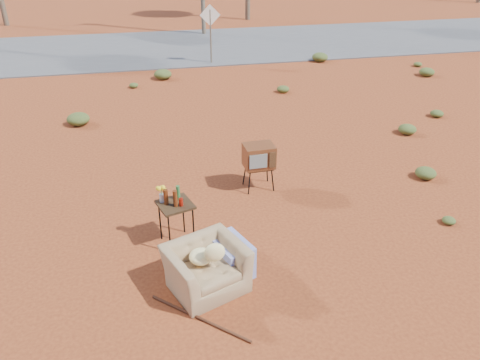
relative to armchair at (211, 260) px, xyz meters
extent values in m
plane|color=#95421D|center=(0.49, 0.55, -0.44)|extent=(140.00, 140.00, 0.00)
cube|color=#565659|center=(0.49, 15.55, -0.42)|extent=(140.00, 7.00, 0.04)
imported|color=#977752|center=(-0.08, -0.05, 0.03)|extent=(1.26, 1.05, 0.95)
ellipsoid|color=#F7E697|center=(-0.15, -0.02, 0.11)|extent=(0.34, 0.34, 0.20)
ellipsoid|color=#F7E697|center=(0.03, -0.20, 0.29)|extent=(0.30, 0.15, 0.30)
cube|color=navy|center=(0.35, 0.23, -0.17)|extent=(0.68, 0.82, 0.55)
cube|color=black|center=(1.40, 2.69, 0.04)|extent=(0.54, 0.42, 0.03)
cylinder|color=black|center=(1.16, 2.50, -0.20)|extent=(0.03, 0.03, 0.48)
cylinder|color=black|center=(1.65, 2.51, -0.20)|extent=(0.03, 0.03, 0.48)
cylinder|color=black|center=(1.15, 2.87, -0.20)|extent=(0.03, 0.03, 0.48)
cylinder|color=black|center=(1.63, 2.89, -0.20)|extent=(0.03, 0.03, 0.48)
cube|color=#622D18|center=(1.40, 2.69, 0.28)|extent=(0.61, 0.48, 0.46)
cube|color=slate|center=(1.33, 2.45, 0.28)|extent=(0.36, 0.03, 0.29)
cube|color=#472D19|center=(1.61, 2.46, 0.28)|extent=(0.14, 0.03, 0.33)
cube|color=#322012|center=(-0.40, 1.17, 0.30)|extent=(0.67, 0.67, 0.04)
cylinder|color=black|center=(-0.54, 0.90, -0.07)|extent=(0.03, 0.03, 0.74)
cylinder|color=black|center=(-0.13, 1.03, -0.07)|extent=(0.03, 0.03, 0.74)
cylinder|color=black|center=(-0.66, 1.31, -0.07)|extent=(0.03, 0.03, 0.74)
cylinder|color=black|center=(-0.26, 1.43, -0.07)|extent=(0.03, 0.03, 0.74)
cylinder|color=#53220D|center=(-0.54, 1.18, 0.46)|extent=(0.07, 0.07, 0.28)
cylinder|color=#53220D|center=(-0.39, 1.08, 0.47)|extent=(0.07, 0.07, 0.30)
cylinder|color=#29602D|center=(-0.33, 1.30, 0.45)|extent=(0.06, 0.06, 0.26)
cylinder|color=red|center=(-0.31, 1.08, 0.39)|extent=(0.07, 0.07, 0.14)
cylinder|color=silver|center=(-0.60, 1.27, 0.40)|extent=(0.09, 0.09, 0.15)
ellipsoid|color=yellow|center=(-0.60, 1.27, 0.56)|extent=(0.17, 0.17, 0.13)
cylinder|color=#502615|center=(-0.28, -0.69, -0.42)|extent=(1.24, 1.16, 0.04)
cylinder|color=brown|center=(1.99, 12.55, 0.56)|extent=(0.06, 0.06, 2.00)
cube|color=silver|center=(1.99, 12.55, 1.36)|extent=(0.78, 0.04, 0.78)
ellipsoid|color=#4D5826|center=(4.99, 2.35, -0.32)|extent=(0.44, 0.44, 0.24)
ellipsoid|color=#4D5826|center=(-2.51, 7.05, -0.28)|extent=(0.60, 0.60, 0.33)
ellipsoid|color=#4D5826|center=(7.29, 5.55, -0.34)|extent=(0.36, 0.36, 0.20)
ellipsoid|color=#4D5826|center=(3.69, 8.55, -0.33)|extent=(0.40, 0.40, 0.22)
ellipsoid|color=#4D5826|center=(-1.01, 10.05, -0.36)|extent=(0.30, 0.30, 0.17)
camera|label=1|loc=(-0.72, -5.42, 4.34)|focal=35.00mm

